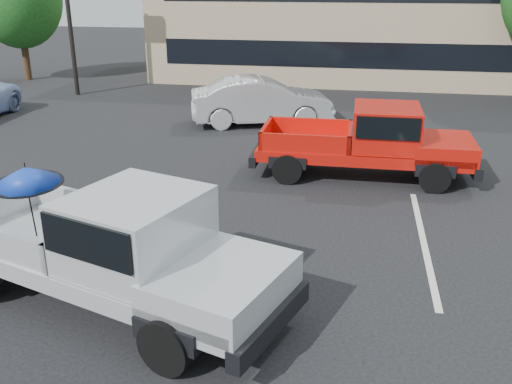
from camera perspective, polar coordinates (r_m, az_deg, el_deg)
ground at (r=9.60m, az=-0.68°, el=-8.72°), size 90.00×90.00×0.00m
stripe_left at (r=12.14m, az=-12.95°, el=-2.64°), size 0.12×5.00×0.01m
stripe_right at (r=11.34m, az=16.40°, el=-4.73°), size 0.12×5.00×0.01m
motel_building at (r=29.23m, az=11.43°, el=17.55°), size 20.40×8.40×6.30m
silver_pickup at (r=8.59m, az=-13.07°, el=-5.16°), size 6.02×3.70×2.06m
red_pickup at (r=14.33m, az=12.13°, el=5.21°), size 5.42×2.03×1.79m
silver_sedan at (r=19.32m, az=0.57°, el=9.09°), size 4.98×2.97×1.55m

